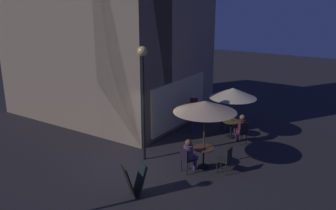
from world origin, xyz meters
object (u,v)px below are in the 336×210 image
Objects in this scene: cafe_chair_1 at (243,131)px; cafe_chair_0 at (226,118)px; cafe_table_0 at (231,125)px; menu_sandwich_board at (134,181)px; cafe_table_1 at (204,153)px; cafe_chair_3 at (186,158)px; patron_seated_0 at (241,127)px; street_lamp_near_corner at (143,79)px; patio_umbrella_0 at (233,93)px; patron_standing_2 at (194,113)px; patio_umbrella_1 at (205,107)px; cafe_chair_2 at (226,158)px; patron_seated_1 at (190,153)px.

cafe_chair_0 is at bearing -7.25° from cafe_chair_1.
menu_sandwich_board is at bearing 175.10° from cafe_table_0.
cafe_chair_3 reaches higher than cafe_table_1.
cafe_table_1 is 0.78× the size of cafe_chair_1.
cafe_chair_1 reaches higher than cafe_table_0.
patron_seated_0 is at bearing 6.82° from cafe_chair_0.
cafe_chair_3 is (-4.54, -0.56, -0.03)m from cafe_chair_0.
cafe_chair_0 is at bearing -15.99° from street_lamp_near_corner.
patron_standing_2 is (-0.21, 1.75, -1.12)m from patio_umbrella_0.
street_lamp_near_corner reaches higher than cafe_table_0.
cafe_table_0 is 3.65m from patio_umbrella_1.
cafe_table_1 is 0.80× the size of cafe_chair_2.
cafe_table_0 is at bearing 24.34° from patron_seated_1.
cafe_chair_3 is at bearing 112.36° from cafe_chair_1.
patron_standing_2 reaches higher than cafe_chair_3.
patio_umbrella_1 is 1.42× the size of patron_standing_2.
cafe_chair_0 is 4.21m from cafe_chair_2.
patron_seated_0 is 2.36m from patron_standing_2.
patron_standing_2 reaches higher than cafe_chair_0.
cafe_table_0 is 0.78× the size of cafe_chair_0.
cafe_chair_3 is at bearing -34.46° from cafe_chair_0.
patio_umbrella_1 is at bearing -0.00° from patron_seated_1.
menu_sandwich_board is 0.80× the size of patron_seated_0.
patron_seated_0 is at bearing 14.58° from patron_seated_1.
cafe_chair_0 is at bearing 31.23° from patron_seated_1.
patron_seated_0 is (2.82, -0.27, -1.55)m from patio_umbrella_1.
cafe_chair_2 is (2.90, -1.72, 0.05)m from menu_sandwich_board.
patron_seated_0 is (5.72, -1.11, 0.19)m from menu_sandwich_board.
menu_sandwich_board is 6.04m from patron_standing_2.
cafe_table_1 is at bearing -174.34° from cafe_table_0.
street_lamp_near_corner reaches higher than patron_standing_2.
cafe_chair_1 reaches higher than cafe_chair_2.
menu_sandwich_board is 5.77m from cafe_chair_1.
street_lamp_near_corner is 4.66× the size of cafe_chair_3.
cafe_table_0 is at bearing 5.66° from cafe_table_1.
cafe_chair_1 is at bearing -123.77° from cafe_table_0.
patio_umbrella_1 is 1.69m from patron_seated_1.
menu_sandwich_board is 2.40m from patron_seated_1.
patron_seated_0 is at bearing -34.93° from street_lamp_near_corner.
street_lamp_near_corner reaches higher than patio_umbrella_1.
patio_umbrella_0 is 3.71m from cafe_chair_2.
menu_sandwich_board is 1.07× the size of cafe_chair_2.
cafe_table_0 reaches higher than cafe_table_1.
cafe_table_0 is 0.61× the size of patron_seated_0.
patio_umbrella_1 is at bearing -73.30° from street_lamp_near_corner.
cafe_table_0 is 1.79m from patron_standing_2.
street_lamp_near_corner is 4.27m from patron_standing_2.
cafe_table_1 is at bearing -0.00° from patron_seated_1.
cafe_table_1 is 0.34× the size of patio_umbrella_0.
patio_umbrella_0 is 4.17m from cafe_chair_3.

